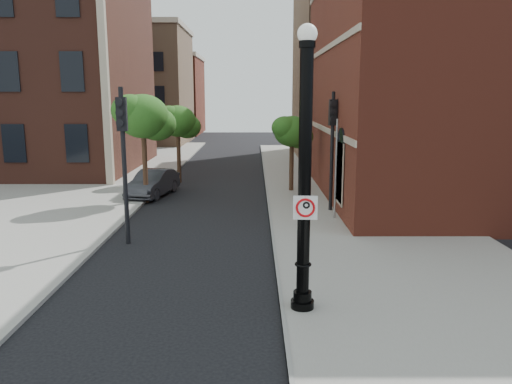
{
  "coord_description": "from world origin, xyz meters",
  "views": [
    {
      "loc": [
        1.37,
        -11.61,
        5.21
      ],
      "look_at": [
        1.41,
        2.0,
        2.56
      ],
      "focal_mm": 35.0,
      "sensor_mm": 36.0,
      "label": 1
    }
  ],
  "objects_px": {
    "lamppost": "(304,187)",
    "parked_car": "(153,183)",
    "no_parking_sign": "(305,207)",
    "traffic_signal_right": "(332,132)",
    "traffic_signal_left": "(123,140)"
  },
  "relations": [
    {
      "from": "lamppost",
      "to": "parked_car",
      "type": "distance_m",
      "value": 15.88
    },
    {
      "from": "lamppost",
      "to": "traffic_signal_left",
      "type": "relative_size",
      "value": 1.23
    },
    {
      "from": "lamppost",
      "to": "no_parking_sign",
      "type": "xyz_separation_m",
      "value": [
        0.01,
        -0.17,
        -0.46
      ]
    },
    {
      "from": "traffic_signal_left",
      "to": "traffic_signal_right",
      "type": "xyz_separation_m",
      "value": [
        7.95,
        4.79,
        -0.08
      ]
    },
    {
      "from": "lamppost",
      "to": "parked_car",
      "type": "bearing_deg",
      "value": 114.35
    },
    {
      "from": "traffic_signal_left",
      "to": "traffic_signal_right",
      "type": "relative_size",
      "value": 1.02
    },
    {
      "from": "lamppost",
      "to": "traffic_signal_right",
      "type": "relative_size",
      "value": 1.26
    },
    {
      "from": "no_parking_sign",
      "to": "parked_car",
      "type": "height_order",
      "value": "no_parking_sign"
    },
    {
      "from": "no_parking_sign",
      "to": "traffic_signal_right",
      "type": "bearing_deg",
      "value": 81.53
    },
    {
      "from": "traffic_signal_right",
      "to": "lamppost",
      "type": "bearing_deg",
      "value": -107.39
    },
    {
      "from": "traffic_signal_left",
      "to": "traffic_signal_right",
      "type": "bearing_deg",
      "value": 24.62
    },
    {
      "from": "parked_car",
      "to": "traffic_signal_right",
      "type": "height_order",
      "value": "traffic_signal_right"
    },
    {
      "from": "traffic_signal_left",
      "to": "no_parking_sign",
      "type": "bearing_deg",
      "value": -52.59
    },
    {
      "from": "no_parking_sign",
      "to": "traffic_signal_left",
      "type": "distance_m",
      "value": 8.28
    },
    {
      "from": "lamppost",
      "to": "traffic_signal_right",
      "type": "height_order",
      "value": "lamppost"
    }
  ]
}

